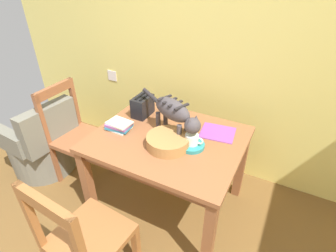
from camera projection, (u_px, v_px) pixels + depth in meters
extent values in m
cube|color=#ECDB72|center=(220.00, 44.00, 2.24)|extent=(4.75, 0.10, 2.50)
cube|color=white|center=(112.00, 76.00, 2.91)|extent=(0.11, 0.01, 0.11)
cube|color=#935735|center=(168.00, 139.00, 2.00)|extent=(1.12, 0.91, 0.03)
cube|color=brown|center=(168.00, 145.00, 2.03)|extent=(1.04, 0.83, 0.07)
cube|color=#935735|center=(88.00, 185.00, 2.09)|extent=(0.07, 0.07, 0.69)
cube|color=#935735|center=(209.00, 238.00, 1.69)|extent=(0.07, 0.07, 0.69)
cube|color=#935735|center=(142.00, 134.00, 2.70)|extent=(0.07, 0.07, 0.69)
cube|color=#935735|center=(241.00, 165.00, 2.30)|extent=(0.07, 0.07, 0.69)
ellipsoid|color=#464043|center=(172.00, 109.00, 1.91)|extent=(0.37, 0.25, 0.15)
cube|color=#262325|center=(165.00, 98.00, 1.93)|extent=(0.07, 0.13, 0.01)
cube|color=#262325|center=(170.00, 101.00, 1.90)|extent=(0.07, 0.13, 0.01)
cube|color=#262325|center=(175.00, 104.00, 1.86)|extent=(0.07, 0.13, 0.01)
cube|color=#262325|center=(181.00, 107.00, 1.82)|extent=(0.07, 0.13, 0.01)
cylinder|color=#464043|center=(187.00, 131.00, 1.93)|extent=(0.04, 0.04, 0.15)
cylinder|color=#464043|center=(179.00, 134.00, 1.89)|extent=(0.04, 0.04, 0.15)
cylinder|color=#464043|center=(166.00, 118.00, 2.08)|extent=(0.04, 0.04, 0.15)
cylinder|color=#464043|center=(158.00, 121.00, 2.04)|extent=(0.04, 0.04, 0.15)
sphere|color=#464043|center=(193.00, 126.00, 1.80)|extent=(0.11, 0.11, 0.11)
cone|color=#464043|center=(196.00, 118.00, 1.79)|extent=(0.04, 0.04, 0.05)
cone|color=#464043|center=(190.00, 121.00, 1.75)|extent=(0.04, 0.04, 0.05)
cylinder|color=#262325|center=(151.00, 96.00, 2.07)|extent=(0.18, 0.10, 0.07)
cylinder|color=teal|center=(191.00, 145.00, 1.88)|extent=(0.19, 0.19, 0.03)
cylinder|color=white|center=(192.00, 139.00, 1.86)|extent=(0.09, 0.09, 0.08)
torus|color=white|center=(200.00, 141.00, 1.83)|extent=(0.05, 0.01, 0.05)
cube|color=purple|center=(218.00, 133.00, 2.04)|extent=(0.28, 0.26, 0.01)
cube|color=silver|center=(118.00, 128.00, 2.09)|extent=(0.19, 0.14, 0.01)
cube|color=#2F93C3|center=(119.00, 126.00, 2.08)|extent=(0.20, 0.16, 0.02)
cube|color=#8E559E|center=(119.00, 125.00, 2.06)|extent=(0.19, 0.14, 0.02)
cube|color=silver|center=(119.00, 123.00, 2.05)|extent=(0.19, 0.15, 0.01)
cylinder|color=#B07A42|center=(168.00, 141.00, 1.88)|extent=(0.31, 0.31, 0.08)
cylinder|color=#4F361E|center=(168.00, 141.00, 1.87)|extent=(0.26, 0.26, 0.07)
cube|color=black|center=(143.00, 106.00, 2.23)|extent=(0.12, 0.20, 0.17)
cube|color=black|center=(140.00, 96.00, 2.19)|extent=(0.02, 0.14, 0.01)
cube|color=black|center=(144.00, 97.00, 2.18)|extent=(0.02, 0.14, 0.01)
cube|color=#995E30|center=(90.00, 236.00, 1.59)|extent=(0.45, 0.45, 0.04)
cube|color=#995E30|center=(44.00, 205.00, 1.21)|extent=(0.42, 0.07, 0.08)
cube|color=#995E30|center=(31.00, 216.00, 1.40)|extent=(0.04, 0.04, 0.48)
cube|color=#995E30|center=(81.00, 251.00, 1.23)|extent=(0.04, 0.04, 0.48)
cube|color=#995E30|center=(96.00, 224.00, 1.94)|extent=(0.04, 0.04, 0.42)
cube|color=#995E30|center=(137.00, 250.00, 1.77)|extent=(0.04, 0.04, 0.42)
cube|color=brown|center=(80.00, 139.00, 2.45)|extent=(0.42, 0.42, 0.04)
cube|color=brown|center=(54.00, 90.00, 2.28)|extent=(0.04, 0.42, 0.08)
cube|color=brown|center=(74.00, 102.00, 2.53)|extent=(0.04, 0.04, 0.48)
cube|color=brown|center=(42.00, 120.00, 2.24)|extent=(0.04, 0.04, 0.48)
cube|color=brown|center=(112.00, 153.00, 2.64)|extent=(0.04, 0.04, 0.42)
cube|color=brown|center=(85.00, 177.00, 2.36)|extent=(0.04, 0.04, 0.42)
cube|color=brown|center=(83.00, 143.00, 2.79)|extent=(0.04, 0.04, 0.42)
cube|color=brown|center=(55.00, 164.00, 2.51)|extent=(0.04, 0.04, 0.42)
cylinder|color=slate|center=(43.00, 152.00, 2.70)|extent=(0.60, 0.60, 0.38)
cube|color=slate|center=(49.00, 127.00, 2.38)|extent=(0.16, 0.55, 0.40)
cube|color=slate|center=(11.00, 141.00, 2.36)|extent=(0.43, 0.13, 0.20)
cube|color=slate|center=(57.00, 117.00, 2.72)|extent=(0.43, 0.13, 0.20)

